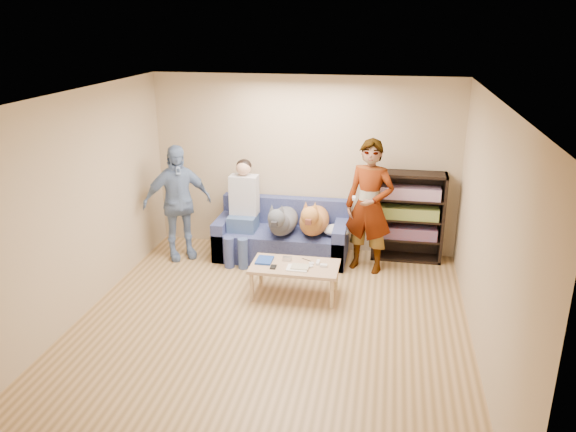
% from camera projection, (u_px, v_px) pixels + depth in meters
% --- Properties ---
extents(ground, '(5.00, 5.00, 0.00)m').
position_uv_depth(ground, '(269.00, 329.00, 6.38)').
color(ground, olive).
rests_on(ground, ground).
extents(ceiling, '(5.00, 5.00, 0.00)m').
position_uv_depth(ceiling, '(266.00, 98.00, 5.51)').
color(ceiling, white).
rests_on(ceiling, ground).
extents(wall_back, '(4.50, 0.00, 4.50)m').
position_uv_depth(wall_back, '(304.00, 165.00, 8.26)').
color(wall_back, tan).
rests_on(wall_back, ground).
extents(wall_front, '(4.50, 0.00, 4.50)m').
position_uv_depth(wall_front, '(184.00, 352.00, 3.63)').
color(wall_front, tan).
rests_on(wall_front, ground).
extents(wall_left, '(0.00, 5.00, 5.00)m').
position_uv_depth(wall_left, '(73.00, 210.00, 6.33)').
color(wall_left, tan).
rests_on(wall_left, ground).
extents(wall_right, '(0.00, 5.00, 5.00)m').
position_uv_depth(wall_right, '(489.00, 236.00, 5.56)').
color(wall_right, tan).
rests_on(wall_right, ground).
extents(blanket, '(0.41, 0.34, 0.14)m').
position_uv_depth(blanket, '(336.00, 230.00, 7.96)').
color(blanket, '#B9BABE').
rests_on(blanket, sofa).
extents(person_standing_right, '(0.78, 0.63, 1.85)m').
position_uv_depth(person_standing_right, '(369.00, 207.00, 7.62)').
color(person_standing_right, gray).
rests_on(person_standing_right, ground).
extents(person_standing_left, '(1.04, 0.90, 1.69)m').
position_uv_depth(person_standing_left, '(177.00, 203.00, 8.04)').
color(person_standing_left, '#799EC2').
rests_on(person_standing_left, ground).
extents(held_controller, '(0.05, 0.13, 0.03)m').
position_uv_depth(held_controller, '(354.00, 198.00, 7.41)').
color(held_controller, silver).
rests_on(held_controller, person_standing_right).
extents(notebook_blue, '(0.20, 0.26, 0.03)m').
position_uv_depth(notebook_blue, '(265.00, 260.00, 7.14)').
color(notebook_blue, '#1B3E99').
rests_on(notebook_blue, coffee_table).
extents(papers, '(0.26, 0.20, 0.02)m').
position_uv_depth(papers, '(297.00, 268.00, 6.92)').
color(papers, white).
rests_on(papers, coffee_table).
extents(magazine, '(0.22, 0.17, 0.01)m').
position_uv_depth(magazine, '(300.00, 267.00, 6.93)').
color(magazine, '#ADA88A').
rests_on(magazine, coffee_table).
extents(camera_silver, '(0.11, 0.06, 0.05)m').
position_uv_depth(camera_silver, '(287.00, 259.00, 7.15)').
color(camera_silver, '#B3B3B8').
rests_on(camera_silver, coffee_table).
extents(controller_a, '(0.04, 0.13, 0.03)m').
position_uv_depth(controller_a, '(318.00, 262.00, 7.07)').
color(controller_a, white).
rests_on(controller_a, coffee_table).
extents(controller_b, '(0.09, 0.06, 0.03)m').
position_uv_depth(controller_b, '(324.00, 265.00, 6.98)').
color(controller_b, silver).
rests_on(controller_b, coffee_table).
extents(headphone_cup_a, '(0.07, 0.07, 0.02)m').
position_uv_depth(headphone_cup_a, '(310.00, 266.00, 6.97)').
color(headphone_cup_a, silver).
rests_on(headphone_cup_a, coffee_table).
extents(headphone_cup_b, '(0.07, 0.07, 0.02)m').
position_uv_depth(headphone_cup_b, '(311.00, 264.00, 7.04)').
color(headphone_cup_b, silver).
rests_on(headphone_cup_b, coffee_table).
extents(pen_orange, '(0.13, 0.06, 0.01)m').
position_uv_depth(pen_orange, '(291.00, 270.00, 6.88)').
color(pen_orange, '#C1621B').
rests_on(pen_orange, coffee_table).
extents(pen_black, '(0.13, 0.08, 0.01)m').
position_uv_depth(pen_black, '(306.00, 260.00, 7.17)').
color(pen_black, black).
rests_on(pen_black, coffee_table).
extents(wallet, '(0.07, 0.12, 0.02)m').
position_uv_depth(wallet, '(273.00, 267.00, 6.96)').
color(wallet, black).
rests_on(wallet, coffee_table).
extents(sofa, '(1.90, 0.85, 0.82)m').
position_uv_depth(sofa, '(282.00, 238.00, 8.27)').
color(sofa, '#515B93').
rests_on(sofa, ground).
extents(person_seated, '(0.40, 0.73, 1.47)m').
position_uv_depth(person_seated, '(243.00, 207.00, 8.09)').
color(person_seated, '#3C5A85').
rests_on(person_seated, sofa).
extents(dog_gray, '(0.40, 1.24, 0.58)m').
position_uv_depth(dog_gray, '(282.00, 221.00, 7.94)').
color(dog_gray, '#50525B').
rests_on(dog_gray, sofa).
extents(dog_tan, '(0.41, 1.17, 0.60)m').
position_uv_depth(dog_tan, '(314.00, 220.00, 7.95)').
color(dog_tan, '#C9743D').
rests_on(dog_tan, sofa).
extents(coffee_table, '(1.10, 0.60, 0.42)m').
position_uv_depth(coffee_table, '(295.00, 268.00, 7.04)').
color(coffee_table, tan).
rests_on(coffee_table, ground).
extents(bookshelf, '(1.00, 0.34, 1.30)m').
position_uv_depth(bookshelf, '(408.00, 215.00, 8.05)').
color(bookshelf, black).
rests_on(bookshelf, ground).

